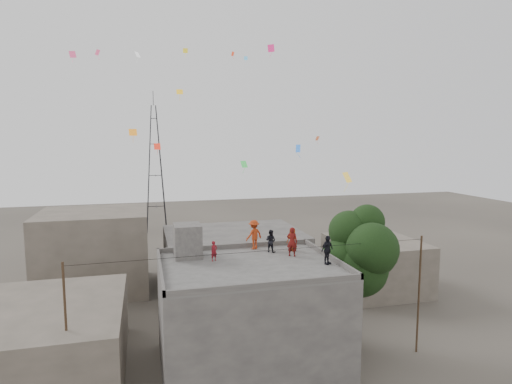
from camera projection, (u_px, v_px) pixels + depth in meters
ground at (249, 366)px, 24.99m from camera, size 140.00×140.00×0.00m
main_building at (249, 316)px, 24.63m from camera, size 10.00×8.00×6.10m
parapet at (249, 262)px, 24.24m from camera, size 10.00×8.00×0.30m
stair_head_box at (188, 241)px, 25.82m from camera, size 1.60×1.80×2.00m
neighbor_west at (50, 341)px, 23.88m from camera, size 8.00×10.00×4.00m
neighbor_north at (234, 259)px, 38.64m from camera, size 12.00×9.00×5.00m
neighbor_northwest at (95, 251)px, 37.39m from camera, size 9.00×8.00×7.00m
neighbor_east at (375, 264)px, 37.88m from camera, size 7.00×8.00×4.40m
tree at (361, 253)px, 26.70m from camera, size 4.90×4.60×9.10m
utility_line at (264, 311)px, 23.46m from camera, size 20.12×0.62×7.40m
transmission_tower at (155, 169)px, 61.27m from camera, size 2.97×2.97×20.01m
person_red_adult at (292, 242)px, 26.01m from camera, size 0.78×0.71×1.79m
person_orange_child at (292, 239)px, 27.29m from camera, size 0.84×0.85×1.49m
person_dark_child at (271, 241)px, 26.99m from camera, size 0.87×0.87×1.43m
person_dark_adult at (327, 250)px, 24.30m from camera, size 1.05×0.82×1.66m
person_orange_adult at (254, 235)px, 27.70m from camera, size 1.42×1.17×1.91m
person_red_child at (214, 251)px, 24.99m from camera, size 0.51×0.44×1.18m
kites at (222, 103)px, 29.09m from camera, size 18.68×18.56×10.32m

